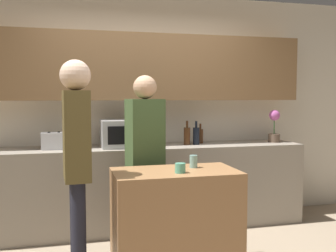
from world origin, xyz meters
TOP-DOWN VIEW (x-y plane):
  - back_wall at (0.00, 1.66)m, footprint 6.40×0.40m
  - back_counter at (0.00, 1.39)m, footprint 3.60×0.62m
  - kitchen_island at (-0.01, 0.16)m, footprint 1.03×0.57m
  - microwave at (-0.26, 1.37)m, footprint 0.52×0.39m
  - toaster at (-1.01, 1.37)m, footprint 0.26×0.16m
  - potted_plant at (1.57, 1.37)m, footprint 0.14×0.14m
  - bottle_0 at (0.47, 1.39)m, footprint 0.07×0.07m
  - bottle_1 at (0.58, 1.39)m, footprint 0.08×0.08m
  - bottle_2 at (0.67, 1.50)m, footprint 0.06×0.06m
  - cup_0 at (0.17, 0.25)m, footprint 0.07×0.07m
  - cup_1 at (-0.00, 0.05)m, footprint 0.09×0.09m
  - person_left at (-0.16, 0.71)m, footprint 0.38×0.27m
  - person_center at (-0.80, 0.12)m, footprint 0.23×0.35m

SIDE VIEW (x-z plane):
  - kitchen_island at x=-0.01m, z-range 0.00..0.88m
  - back_counter at x=0.00m, z-range 0.00..0.93m
  - cup_1 at x=0.00m, z-range 0.88..0.96m
  - cup_0 at x=0.17m, z-range 0.88..0.99m
  - person_left at x=-0.16m, z-range 0.16..1.86m
  - bottle_2 at x=0.67m, z-range 0.91..1.14m
  - toaster at x=-1.01m, z-range 0.93..1.12m
  - bottle_1 at x=0.58m, z-range 0.90..1.18m
  - bottle_0 at x=0.47m, z-range 0.90..1.18m
  - person_center at x=-0.80m, z-range 0.18..1.95m
  - microwave at x=-0.26m, z-range 0.93..1.23m
  - potted_plant at x=1.57m, z-range 0.94..1.33m
  - back_wall at x=0.00m, z-range 0.19..2.89m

